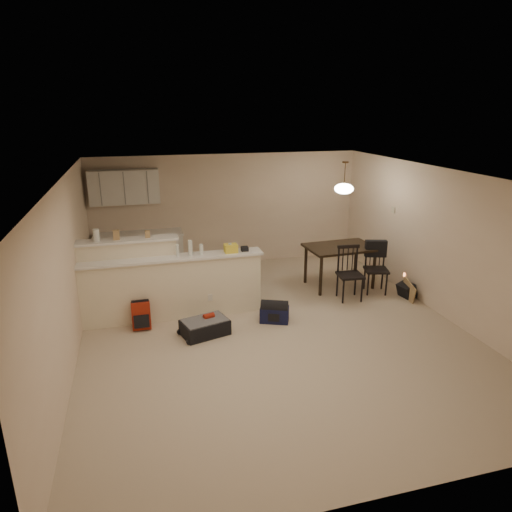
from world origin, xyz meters
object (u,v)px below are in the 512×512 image
object	(u,v)px
dining_chair_far	(376,268)
navy_duffel	(274,314)
dining_table	(340,251)
dining_chair_near	(350,274)
suitcase	(205,327)
pendant_lamp	(344,188)
red_backpack	(141,316)
black_daypack	(407,290)

from	to	relation	value
dining_chair_far	navy_duffel	distance (m)	2.42
dining_table	dining_chair_near	world-z (taller)	dining_chair_near
dining_chair_far	suitcase	world-z (taller)	dining_chair_far
pendant_lamp	red_backpack	xyz separation A→B (m)	(-3.92, -0.90, -1.77)
dining_table	red_backpack	size ratio (longest dim) A/B	3.09
dining_chair_far	pendant_lamp	bearing A→B (deg)	152.53
dining_chair_near	black_daypack	distance (m)	1.18
dining_chair_far	black_daypack	size ratio (longest dim) A/B	3.14
pendant_lamp	dining_chair_far	xyz separation A→B (m)	(0.54, -0.51, -1.50)
suitcase	black_daypack	xyz separation A→B (m)	(3.95, 0.49, 0.02)
dining_chair_near	red_backpack	xyz separation A→B (m)	(-3.82, -0.21, -0.29)
red_backpack	black_daypack	bearing A→B (deg)	-0.02
dining_chair_near	suitcase	world-z (taller)	dining_chair_near
dining_chair_far	suitcase	xyz separation A→B (m)	(-3.49, -0.88, -0.37)
pendant_lamp	navy_duffel	xyz separation A→B (m)	(-1.75, -1.24, -1.86)
dining_table	black_daypack	world-z (taller)	dining_table
red_backpack	navy_duffel	size ratio (longest dim) A/B	0.93
pendant_lamp	black_daypack	distance (m)	2.29
pendant_lamp	dining_chair_near	bearing A→B (deg)	-98.63
pendant_lamp	black_daypack	world-z (taller)	pendant_lamp
dining_chair_near	dining_chair_far	world-z (taller)	dining_chair_near
black_daypack	dining_chair_far	bearing A→B (deg)	41.20
suitcase	dining_chair_near	bearing A→B (deg)	-2.14
dining_table	black_daypack	distance (m)	1.47
dining_table	red_backpack	distance (m)	4.06
navy_duffel	dining_chair_near	bearing A→B (deg)	40.79
dining_table	dining_chair_far	distance (m)	0.78
dining_chair_near	dining_table	bearing A→B (deg)	87.23
pendant_lamp	red_backpack	size ratio (longest dim) A/B	1.39
dining_chair_far	suitcase	size ratio (longest dim) A/B	1.38
pendant_lamp	suitcase	distance (m)	3.76
dining_chair_far	navy_duffel	world-z (taller)	dining_chair_far
dining_table	dining_chair_far	bearing A→B (deg)	-46.61
red_backpack	navy_duffel	world-z (taller)	red_backpack
red_backpack	black_daypack	distance (m)	4.92
pendant_lamp	black_daypack	bearing A→B (deg)	-42.28
navy_duffel	black_daypack	world-z (taller)	black_daypack
dining_table	suitcase	xyz separation A→B (m)	(-2.95, -1.39, -0.61)
dining_table	pendant_lamp	size ratio (longest dim) A/B	2.22
dining_chair_near	suitcase	xyz separation A→B (m)	(-2.85, -0.70, -0.39)
dining_chair_near	suitcase	size ratio (longest dim) A/B	1.43
dining_chair_near	suitcase	distance (m)	2.96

